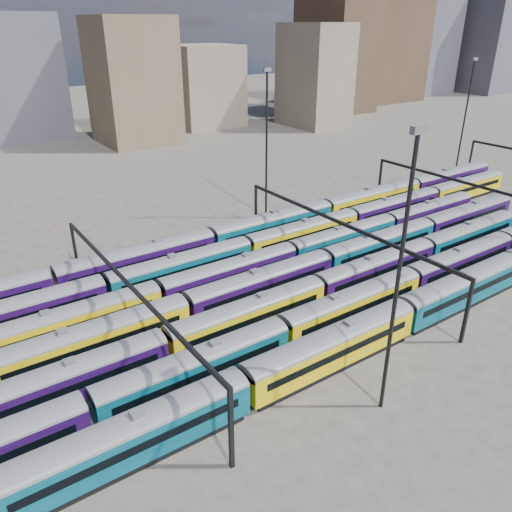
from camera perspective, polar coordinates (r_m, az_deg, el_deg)
ground at (r=65.35m, az=2.76°, el=-4.39°), size 500.00×500.00×0.00m
rake_0 at (r=58.53m, az=16.51°, el=-6.19°), size 128.36×3.13×5.28m
rake_1 at (r=59.32m, az=10.94°, el=-5.23°), size 102.31×3.00×5.05m
rake_2 at (r=52.27m, az=-10.35°, el=-9.75°), size 122.54×2.99×5.03m
rake_3 at (r=57.76m, az=-8.06°, el=-5.78°), size 127.16×3.10×5.23m
rake_4 at (r=61.44m, az=-11.05°, el=-4.15°), size 121.17×2.96×4.97m
rake_5 at (r=72.16m, az=-1.05°, el=1.03°), size 125.35×3.06×5.15m
rake_6 at (r=80.26m, az=1.90°, el=3.78°), size 113.76×3.33×5.62m
gantry_1 at (r=53.69m, az=-14.38°, el=-3.96°), size 0.35×40.35×8.03m
gantry_2 at (r=68.39m, az=9.57°, el=2.98°), size 0.35×40.35×8.03m
gantry_3 at (r=90.94m, az=23.51°, el=6.84°), size 0.35×40.35×8.03m
mast_2 at (r=41.84m, az=16.04°, el=-1.74°), size 1.40×0.50×25.60m
mast_3 at (r=86.99m, az=1.22°, el=13.07°), size 1.40×0.50×25.60m
mast_5 at (r=120.51m, az=22.79°, el=14.60°), size 1.40×0.50×25.60m
skyline at (r=205.70m, az=8.74°, el=21.75°), size 399.22×60.48×50.03m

